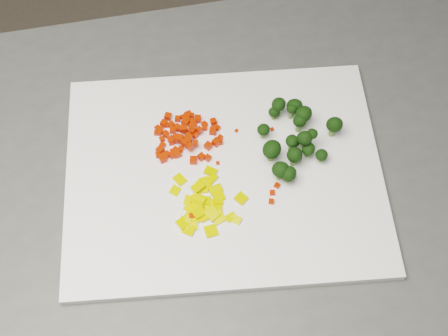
% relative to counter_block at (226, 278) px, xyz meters
% --- Properties ---
extents(counter_block, '(1.23, 1.08, 0.90)m').
position_rel_counter_block_xyz_m(counter_block, '(0.00, 0.00, 0.00)').
color(counter_block, '#4F4F4C').
rests_on(counter_block, ground).
extents(cutting_board, '(0.56, 0.49, 0.01)m').
position_rel_counter_block_xyz_m(cutting_board, '(-0.01, 0.00, 0.46)').
color(cutting_board, white).
rests_on(cutting_board, counter_block).
extents(carrot_pile, '(0.11, 0.11, 0.03)m').
position_rel_counter_block_xyz_m(carrot_pile, '(-0.07, 0.04, 0.48)').
color(carrot_pile, red).
rests_on(carrot_pile, cutting_board).
extents(pepper_pile, '(0.12, 0.12, 0.02)m').
position_rel_counter_block_xyz_m(pepper_pile, '(-0.03, -0.06, 0.47)').
color(pepper_pile, '#D9BA0B').
rests_on(pepper_pile, cutting_board).
extents(broccoli_pile, '(0.13, 0.13, 0.06)m').
position_rel_counter_block_xyz_m(broccoli_pile, '(0.09, 0.07, 0.49)').
color(broccoli_pile, black).
rests_on(broccoli_pile, cutting_board).
extents(carrot_cube_0, '(0.01, 0.01, 0.01)m').
position_rel_counter_block_xyz_m(carrot_cube_0, '(-0.08, 0.03, 0.47)').
color(carrot_cube_0, red).
rests_on(carrot_cube_0, carrot_pile).
extents(carrot_cube_1, '(0.01, 0.01, 0.01)m').
position_rel_counter_block_xyz_m(carrot_cube_1, '(-0.07, 0.04, 0.47)').
color(carrot_cube_1, red).
rests_on(carrot_cube_1, carrot_pile).
extents(carrot_cube_2, '(0.01, 0.01, 0.01)m').
position_rel_counter_block_xyz_m(carrot_cube_2, '(-0.10, 0.00, 0.47)').
color(carrot_cube_2, red).
rests_on(carrot_cube_2, carrot_pile).
extents(carrot_cube_3, '(0.01, 0.01, 0.01)m').
position_rel_counter_block_xyz_m(carrot_cube_3, '(-0.10, 0.08, 0.47)').
color(carrot_cube_3, red).
rests_on(carrot_cube_3, carrot_pile).
extents(carrot_cube_4, '(0.01, 0.01, 0.01)m').
position_rel_counter_block_xyz_m(carrot_cube_4, '(-0.12, 0.06, 0.47)').
color(carrot_cube_4, red).
rests_on(carrot_cube_4, carrot_pile).
extents(carrot_cube_5, '(0.01, 0.01, 0.01)m').
position_rel_counter_block_xyz_m(carrot_cube_5, '(-0.09, 0.08, 0.47)').
color(carrot_cube_5, red).
rests_on(carrot_cube_5, carrot_pile).
extents(carrot_cube_6, '(0.01, 0.01, 0.01)m').
position_rel_counter_block_xyz_m(carrot_cube_6, '(-0.08, 0.06, 0.48)').
color(carrot_cube_6, red).
rests_on(carrot_cube_6, carrot_pile).
extents(carrot_cube_7, '(0.01, 0.01, 0.01)m').
position_rel_counter_block_xyz_m(carrot_cube_7, '(-0.03, 0.05, 0.47)').
color(carrot_cube_7, red).
rests_on(carrot_cube_7, carrot_pile).
extents(carrot_cube_8, '(0.01, 0.01, 0.01)m').
position_rel_counter_block_xyz_m(carrot_cube_8, '(-0.09, 0.01, 0.47)').
color(carrot_cube_8, red).
rests_on(carrot_cube_8, carrot_pile).
extents(carrot_cube_9, '(0.01, 0.01, 0.01)m').
position_rel_counter_block_xyz_m(carrot_cube_9, '(-0.05, 0.08, 0.47)').
color(carrot_cube_9, red).
rests_on(carrot_cube_9, carrot_pile).
extents(carrot_cube_10, '(0.01, 0.01, 0.01)m').
position_rel_counter_block_xyz_m(carrot_cube_10, '(-0.08, 0.02, 0.47)').
color(carrot_cube_10, red).
rests_on(carrot_cube_10, carrot_pile).
extents(carrot_cube_11, '(0.01, 0.01, 0.01)m').
position_rel_counter_block_xyz_m(carrot_cube_11, '(-0.11, 0.01, 0.47)').
color(carrot_cube_11, red).
rests_on(carrot_cube_11, carrot_pile).
extents(carrot_cube_12, '(0.01, 0.01, 0.01)m').
position_rel_counter_block_xyz_m(carrot_cube_12, '(-0.03, 0.02, 0.47)').
color(carrot_cube_12, red).
rests_on(carrot_cube_12, carrot_pile).
extents(carrot_cube_13, '(0.01, 0.01, 0.01)m').
position_rel_counter_block_xyz_m(carrot_cube_13, '(-0.07, 0.04, 0.47)').
color(carrot_cube_13, red).
rests_on(carrot_cube_13, carrot_pile).
extents(carrot_cube_14, '(0.01, 0.01, 0.01)m').
position_rel_counter_block_xyz_m(carrot_cube_14, '(-0.11, 0.01, 0.47)').
color(carrot_cube_14, red).
rests_on(carrot_cube_14, carrot_pile).
extents(carrot_cube_15, '(0.01, 0.01, 0.01)m').
position_rel_counter_block_xyz_m(carrot_cube_15, '(-0.04, 0.02, 0.47)').
color(carrot_cube_15, red).
rests_on(carrot_cube_15, carrot_pile).
extents(carrot_cube_16, '(0.01, 0.01, 0.01)m').
position_rel_counter_block_xyz_m(carrot_cube_16, '(-0.10, 0.01, 0.47)').
color(carrot_cube_16, red).
rests_on(carrot_cube_16, carrot_pile).
extents(carrot_cube_17, '(0.01, 0.01, 0.01)m').
position_rel_counter_block_xyz_m(carrot_cube_17, '(-0.11, 0.03, 0.47)').
color(carrot_cube_17, red).
rests_on(carrot_cube_17, carrot_pile).
extents(carrot_cube_18, '(0.01, 0.01, 0.01)m').
position_rel_counter_block_xyz_m(carrot_cube_18, '(-0.11, 0.04, 0.47)').
color(carrot_cube_18, red).
rests_on(carrot_cube_18, carrot_pile).
extents(carrot_cube_19, '(0.01, 0.01, 0.01)m').
position_rel_counter_block_xyz_m(carrot_cube_19, '(-0.07, 0.04, 0.47)').
color(carrot_cube_19, red).
rests_on(carrot_cube_19, carrot_pile).
extents(carrot_cube_20, '(0.01, 0.01, 0.01)m').
position_rel_counter_block_xyz_m(carrot_cube_20, '(-0.07, 0.06, 0.47)').
color(carrot_cube_20, red).
rests_on(carrot_cube_20, carrot_pile).
extents(carrot_cube_21, '(0.01, 0.01, 0.01)m').
position_rel_counter_block_xyz_m(carrot_cube_21, '(-0.08, 0.01, 0.47)').
color(carrot_cube_21, red).
rests_on(carrot_cube_21, carrot_pile).
extents(carrot_cube_22, '(0.01, 0.01, 0.01)m').
position_rel_counter_block_xyz_m(carrot_cube_22, '(-0.07, 0.04, 0.48)').
color(carrot_cube_22, red).
rests_on(carrot_cube_22, carrot_pile).
extents(carrot_cube_23, '(0.01, 0.01, 0.01)m').
position_rel_counter_block_xyz_m(carrot_cube_23, '(-0.07, 0.08, 0.47)').
color(carrot_cube_23, red).
rests_on(carrot_cube_23, carrot_pile).
extents(carrot_cube_24, '(0.01, 0.01, 0.01)m').
position_rel_counter_block_xyz_m(carrot_cube_24, '(-0.06, 0.03, 0.47)').
color(carrot_cube_24, red).
rests_on(carrot_cube_24, carrot_pile).
extents(carrot_cube_25, '(0.01, 0.01, 0.01)m').
position_rel_counter_block_xyz_m(carrot_cube_25, '(-0.04, 0.07, 0.47)').
color(carrot_cube_25, red).
rests_on(carrot_cube_25, carrot_pile).
extents(carrot_cube_26, '(0.01, 0.01, 0.01)m').
position_rel_counter_block_xyz_m(carrot_cube_26, '(-0.05, 0.01, 0.47)').
color(carrot_cube_26, red).
rests_on(carrot_cube_26, carrot_pile).
extents(carrot_cube_27, '(0.01, 0.01, 0.01)m').
position_rel_counter_block_xyz_m(carrot_cube_27, '(-0.08, 0.04, 0.47)').
color(carrot_cube_27, red).
rests_on(carrot_cube_27, carrot_pile).
extents(carrot_cube_28, '(0.01, 0.01, 0.01)m').
position_rel_counter_block_xyz_m(carrot_cube_28, '(-0.07, 0.07, 0.47)').
color(carrot_cube_28, red).
rests_on(carrot_cube_28, carrot_pile).
extents(carrot_cube_29, '(0.01, 0.01, 0.01)m').
position_rel_counter_block_xyz_m(carrot_cube_29, '(-0.08, 0.09, 0.47)').
color(carrot_cube_29, red).
rests_on(carrot_cube_29, carrot_pile).
extents(carrot_cube_30, '(0.01, 0.01, 0.01)m').
position_rel_counter_block_xyz_m(carrot_cube_30, '(-0.06, 0.03, 0.48)').
color(carrot_cube_30, red).
rests_on(carrot_cube_30, carrot_pile).
extents(carrot_cube_31, '(0.01, 0.01, 0.01)m').
position_rel_counter_block_xyz_m(carrot_cube_31, '(-0.08, 0.09, 0.47)').
color(carrot_cube_31, red).
rests_on(carrot_cube_31, carrot_pile).
extents(carrot_cube_32, '(0.01, 0.01, 0.01)m').
position_rel_counter_block_xyz_m(carrot_cube_32, '(-0.09, 0.04, 0.48)').
color(carrot_cube_32, red).
rests_on(carrot_cube_32, carrot_pile).
extents(carrot_cube_33, '(0.01, 0.01, 0.01)m').
position_rel_counter_block_xyz_m(carrot_cube_33, '(-0.09, 0.04, 0.47)').
color(carrot_cube_33, red).
rests_on(carrot_cube_33, carrot_pile).
extents(carrot_cube_34, '(0.01, 0.01, 0.01)m').
position_rel_counter_block_xyz_m(carrot_cube_34, '(-0.07, 0.05, 0.48)').
color(carrot_cube_34, red).
rests_on(carrot_cube_34, carrot_pile).
extents(carrot_cube_35, '(0.01, 0.01, 0.01)m').
position_rel_counter_block_xyz_m(carrot_cube_35, '(-0.08, 0.09, 0.47)').
color(carrot_cube_35, red).
rests_on(carrot_cube_35, carrot_pile).
extents(carrot_cube_36, '(0.01, 0.01, 0.01)m').
position_rel_counter_block_xyz_m(carrot_cube_36, '(-0.10, 0.04, 0.47)').
color(carrot_cube_36, red).
rests_on(carrot_cube_36, carrot_pile).
extents(carrot_cube_37, '(0.01, 0.01, 0.01)m').
position_rel_counter_block_xyz_m(carrot_cube_37, '(-0.08, 0.04, 0.48)').
color(carrot_cube_37, red).
rests_on(carrot_cube_37, carrot_pile).
extents(carrot_cube_38, '(0.01, 0.01, 0.01)m').
position_rel_counter_block_xyz_m(carrot_cube_38, '(-0.11, 0.08, 0.47)').
color(carrot_cube_38, red).
rests_on(carrot_cube_38, carrot_pile).
extents(carrot_cube_39, '(0.01, 0.01, 0.01)m').
position_rel_counter_block_xyz_m(carrot_cube_39, '(-0.07, 0.06, 0.47)').
color(carrot_cube_39, red).
rests_on(carrot_cube_39, carrot_pile).
extents(carrot_cube_40, '(0.01, 0.01, 0.01)m').
position_rel_counter_block_xyz_m(carrot_cube_40, '(-0.10, 0.03, 0.47)').
color(carrot_cube_40, red).
rests_on(carrot_cube_40, carrot_pile).
extents(carrot_cube_41, '(0.01, 0.01, 0.01)m').
position_rel_counter_block_xyz_m(carrot_cube_41, '(-0.12, 0.05, 0.47)').
color(carrot_cube_41, red).
rests_on(carrot_cube_41, carrot_pile).
extents(carrot_cube_42, '(0.01, 0.01, 0.01)m').
position_rel_counter_block_xyz_m(carrot_cube_42, '(-0.04, 0.08, 0.47)').
color(carrot_cube_42, red).
rests_on(carrot_cube_42, carrot_pile).
extents(carrot_cube_43, '(0.01, 0.01, 0.01)m').
position_rel_counter_block_xyz_m(carrot_cube_43, '(-0.06, 0.05, 0.47)').
color(carrot_cube_43, red).
rests_on(carrot_cube_43, carrot_pile).
extents(carrot_cube_44, '(0.01, 0.01, 0.01)m').
position_rel_counter_block_xyz_m(carrot_cube_44, '(-0.11, 0.05, 0.47)').
color(carrot_cube_44, red).
rests_on(carrot_cube_44, carrot_pile).
extents(carrot_cube_45, '(0.01, 0.01, 0.01)m').
position_rel_counter_block_xyz_m(carrot_cube_45, '(-0.12, 0.04, 0.47)').
color(carrot_cube_45, red).
rests_on(carrot_cube_45, carrot_pile).
extents(carrot_cube_46, '(0.01, 0.01, 0.01)m').
position_rel_counter_block_xyz_m(carrot_cube_46, '(-0.10, 0.06, 0.47)').
color(carrot_cube_46, red).
rests_on(carrot_cube_46, carrot_pile).
extents(carrot_cube_47, '(0.01, 0.01, 0.01)m').
position_rel_counter_block_xyz_m(carrot_cube_47, '(-0.02, 0.05, 0.47)').
color(carrot_cube_47, red).
rests_on(carrot_cube_47, carrot_pile).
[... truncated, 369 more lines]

